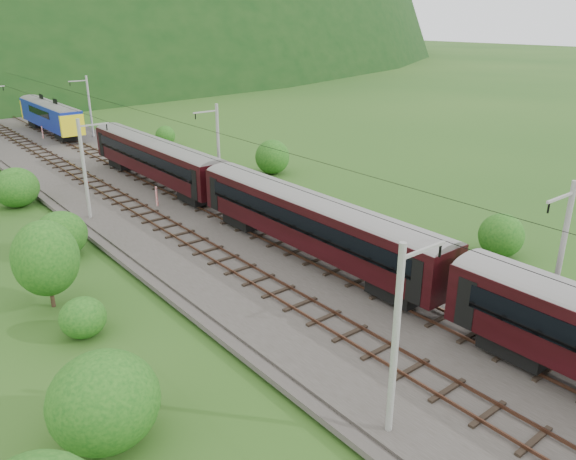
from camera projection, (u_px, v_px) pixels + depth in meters
ground at (478, 377)px, 25.97m from camera, size 600.00×600.00×0.00m
railbed at (331, 295)px, 33.20m from camera, size 14.00×220.00×0.30m
track_left at (300, 304)px, 31.72m from camera, size 2.40×220.00×0.27m
track_right at (360, 281)px, 34.53m from camera, size 2.40×220.00×0.27m
catenary_left at (85, 167)px, 44.09m from camera, size 2.54×192.28×8.00m
catenary_right at (218, 146)px, 51.24m from camera, size 2.54×192.28×8.00m
overhead_wires at (335, 182)px, 30.72m from camera, size 4.83×198.00×0.03m
train at (461, 272)px, 28.35m from camera, size 2.96×142.38×5.15m
hazard_post_near at (157, 196)px, 47.99m from camera, size 0.18×0.18×1.72m
hazard_post_far at (42, 132)px, 74.71m from camera, size 0.17×0.17×1.62m
signal at (88, 190)px, 48.39m from camera, size 0.23×0.23×2.08m
vegetation_left at (26, 288)px, 28.81m from camera, size 13.11×145.80×6.08m
vegetation_right at (479, 232)px, 39.38m from camera, size 6.75×94.89×3.24m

